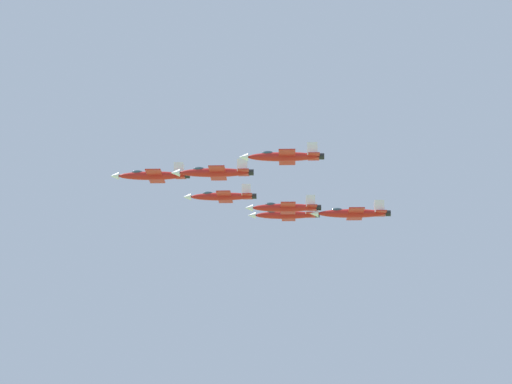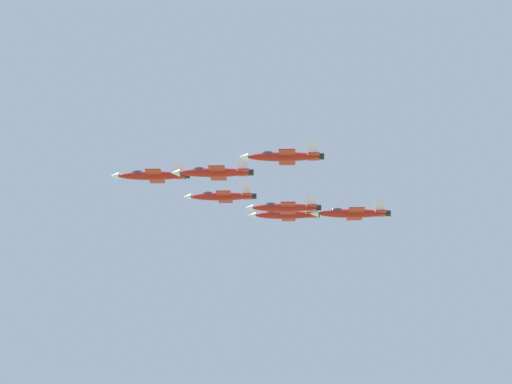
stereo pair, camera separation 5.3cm
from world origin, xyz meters
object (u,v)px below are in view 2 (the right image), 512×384
at_px(jet_slot_rear, 285,207).
at_px(jet_trailing, 352,213).
at_px(jet_left_wingman, 214,172).
at_px(jet_right_wingman, 221,196).
at_px(jet_lead, 152,175).
at_px(jet_left_outer, 283,156).
at_px(jet_right_outer, 285,215).

height_order(jet_slot_rear, jet_trailing, jet_slot_rear).
bearing_deg(jet_trailing, jet_left_wingman, 22.29).
distance_m(jet_left_wingman, jet_right_wingman, 24.74).
bearing_deg(jet_slot_rear, jet_lead, -0.90).
relative_size(jet_lead, jet_trailing, 1.00).
relative_size(jet_lead, jet_right_wingman, 1.04).
relative_size(jet_right_wingman, jet_slot_rear, 1.02).
distance_m(jet_lead, jet_left_wingman, 19.31).
distance_m(jet_lead, jet_left_outer, 38.28).
distance_m(jet_lead, jet_right_outer, 38.20).
bearing_deg(jet_right_outer, jet_right_wingman, 40.41).
height_order(jet_left_wingman, jet_left_outer, jet_left_wingman).
relative_size(jet_lead, jet_slot_rear, 1.06).
xyz_separation_m(jet_lead, jet_trailing, (8.97, -42.62, -8.91)).
distance_m(jet_left_outer, jet_slot_rear, 24.97).
xyz_separation_m(jet_right_wingman, jet_slot_rear, (-9.08, -16.75, -6.07)).
height_order(jet_right_wingman, jet_right_outer, jet_right_wingman).
bearing_deg(jet_left_wingman, jet_right_outer, -111.85).
bearing_deg(jet_trailing, jet_lead, -0.74).
xyz_separation_m(jet_left_wingman, jet_left_outer, (-9.08, -16.75, -0.56)).
distance_m(jet_lead, jet_trailing, 44.45).
bearing_deg(jet_left_outer, jet_right_outer, -90.06).
distance_m(jet_right_wingman, jet_slot_rear, 20.00).
bearing_deg(jet_lead, jet_right_wingman, -139.94).
bearing_deg(jet_lead, jet_slot_rear, 179.70).
height_order(jet_right_outer, jet_trailing, jet_right_outer).
bearing_deg(jet_trailing, jet_left_outer, 58.80).
bearing_deg(jet_left_wingman, jet_left_outer, 139.20).
relative_size(jet_right_outer, jet_trailing, 0.98).
xyz_separation_m(jet_left_wingman, jet_trailing, (18.06, -25.87, -5.78)).
xyz_separation_m(jet_slot_rear, jet_trailing, (2.99, -14.20, -1.39)).
height_order(jet_left_outer, jet_right_outer, jet_right_outer).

